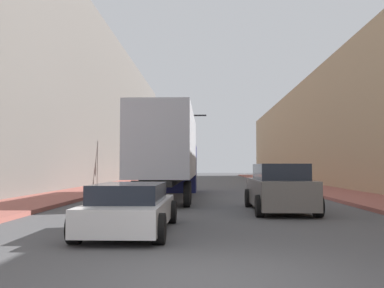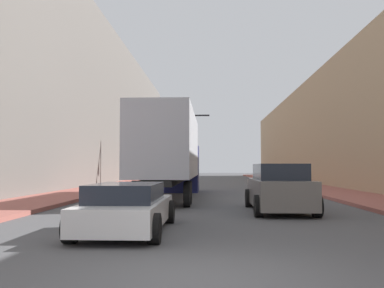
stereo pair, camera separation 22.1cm
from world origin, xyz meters
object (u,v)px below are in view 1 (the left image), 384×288
at_px(traffic_signal_gantry, 156,135).
at_px(sedan_car, 131,208).
at_px(suv_car, 279,189).
at_px(semi_truck, 169,153).

bearing_deg(traffic_signal_gantry, sedan_car, -84.65).
bearing_deg(suv_car, semi_truck, 124.22).
height_order(semi_truck, traffic_signal_gantry, traffic_signal_gantry).
height_order(sedan_car, suv_car, suv_car).
bearing_deg(suv_car, traffic_signal_gantry, 108.14).
distance_m(sedan_car, suv_car, 6.60).
bearing_deg(traffic_signal_gantry, suv_car, -71.86).
bearing_deg(sedan_car, suv_car, 47.58).
relative_size(semi_truck, suv_car, 2.69).
relative_size(semi_truck, traffic_signal_gantry, 2.06).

